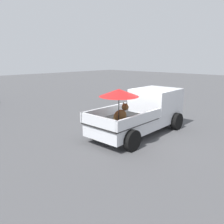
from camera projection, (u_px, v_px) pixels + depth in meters
ground_plane at (138, 133)px, 10.36m from camera, size 80.00×80.00×0.00m
pickup_truck_main at (144, 111)px, 10.38m from camera, size 5.08×2.32×2.25m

